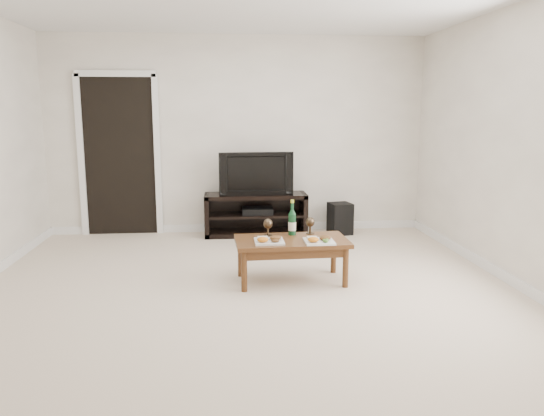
{
  "coord_description": "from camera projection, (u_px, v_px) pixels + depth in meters",
  "views": [
    {
      "loc": [
        -0.21,
        -4.37,
        1.63
      ],
      "look_at": [
        0.26,
        0.64,
        0.7
      ],
      "focal_mm": 35.0,
      "sensor_mm": 36.0,
      "label": 1
    }
  ],
  "objects": [
    {
      "name": "goblet_right",
      "position": [
        310.0,
        225.0,
        5.25
      ],
      "size": [
        0.09,
        0.09,
        0.17
      ],
      "primitive_type": null,
      "color": "#3C2F20",
      "rests_on": "coffee_table"
    },
    {
      "name": "media_console",
      "position": [
        256.0,
        214.0,
        7.01
      ],
      "size": [
        1.34,
        0.45,
        0.55
      ],
      "primitive_type": "cube",
      "color": "black",
      "rests_on": "ground"
    },
    {
      "name": "wine_bottle",
      "position": [
        292.0,
        217.0,
        5.2
      ],
      "size": [
        0.07,
        0.07,
        0.35
      ],
      "primitive_type": "cylinder",
      "color": "#0F391D",
      "rests_on": "coffee_table"
    },
    {
      "name": "coffee_table",
      "position": [
        291.0,
        260.0,
        5.09
      ],
      "size": [
        1.09,
        0.62,
        0.42
      ],
      "primitive_type": "cube",
      "rotation": [
        0.0,
        0.0,
        0.04
      ],
      "color": "#5A3219",
      "rests_on": "ground"
    },
    {
      "name": "floor",
      "position": [
        249.0,
        301.0,
        4.59
      ],
      "size": [
        5.5,
        5.5,
        0.0
      ],
      "primitive_type": "plane",
      "color": "beige",
      "rests_on": "ground"
    },
    {
      "name": "subwoofer",
      "position": [
        340.0,
        218.0,
        7.07
      ],
      "size": [
        0.32,
        0.32,
        0.42
      ],
      "primitive_type": "cube",
      "rotation": [
        0.0,
        0.0,
        0.19
      ],
      "color": "black",
      "rests_on": "ground"
    },
    {
      "name": "doorway",
      "position": [
        120.0,
        157.0,
        6.94
      ],
      "size": [
        0.9,
        0.02,
        2.05
      ],
      "primitive_type": "cube",
      "color": "black",
      "rests_on": "ground"
    },
    {
      "name": "television",
      "position": [
        255.0,
        173.0,
        6.91
      ],
      "size": [
        0.97,
        0.18,
        0.55
      ],
      "primitive_type": "imported",
      "rotation": [
        0.0,
        0.0,
        0.05
      ],
      "color": "black",
      "rests_on": "media_console"
    },
    {
      "name": "plate_right",
      "position": [
        319.0,
        239.0,
        4.92
      ],
      "size": [
        0.27,
        0.27,
        0.07
      ],
      "primitive_type": "cube",
      "color": "white",
      "rests_on": "coffee_table"
    },
    {
      "name": "back_wall",
      "position": [
        238.0,
        135.0,
        7.07
      ],
      "size": [
        5.0,
        0.04,
        2.6
      ],
      "primitive_type": "cube",
      "color": "white",
      "rests_on": "ground"
    },
    {
      "name": "goblet_left",
      "position": [
        268.0,
        227.0,
        5.18
      ],
      "size": [
        0.09,
        0.09,
        0.17
      ],
      "primitive_type": null,
      "color": "#3C2F20",
      "rests_on": "coffee_table"
    },
    {
      "name": "av_receiver",
      "position": [
        258.0,
        211.0,
        6.99
      ],
      "size": [
        0.41,
        0.32,
        0.08
      ],
      "primitive_type": "cube",
      "rotation": [
        0.0,
        0.0,
        -0.05
      ],
      "color": "black",
      "rests_on": "media_console"
    },
    {
      "name": "plate_left",
      "position": [
        269.0,
        239.0,
        4.92
      ],
      "size": [
        0.27,
        0.27,
        0.07
      ],
      "primitive_type": "cube",
      "color": "white",
      "rests_on": "coffee_table"
    }
  ]
}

